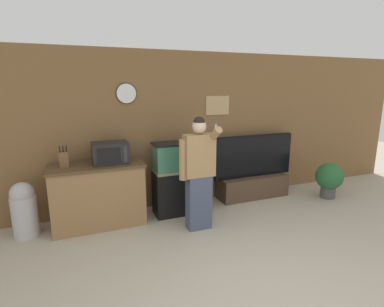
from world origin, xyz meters
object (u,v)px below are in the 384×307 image
(microwave, at_px, (110,153))
(aquarium_on_stand, at_px, (180,178))
(knife_block, at_px, (64,159))
(tv_on_stand, at_px, (253,179))
(potted_plant, at_px, (329,178))
(trash_bin, at_px, (24,209))
(counter_island, at_px, (99,195))
(person_standing, at_px, (198,172))

(microwave, distance_m, aquarium_on_stand, 1.16)
(knife_block, height_order, tv_on_stand, knife_block)
(potted_plant, relative_size, trash_bin, 0.84)
(counter_island, bearing_deg, aquarium_on_stand, -1.42)
(knife_block, distance_m, trash_bin, 0.86)
(counter_island, height_order, person_standing, person_standing)
(knife_block, xyz_separation_m, person_standing, (1.75, -0.68, -0.19))
(potted_plant, bearing_deg, microwave, 173.54)
(microwave, relative_size, potted_plant, 0.78)
(person_standing, bearing_deg, potted_plant, 4.94)
(counter_island, bearing_deg, tv_on_stand, 2.71)
(aquarium_on_stand, bearing_deg, knife_block, 177.78)
(microwave, bearing_deg, knife_block, 178.69)
(counter_island, bearing_deg, potted_plant, -5.85)
(tv_on_stand, distance_m, potted_plant, 1.40)
(knife_block, height_order, potted_plant, knife_block)
(potted_plant, bearing_deg, knife_block, 174.27)
(aquarium_on_stand, relative_size, potted_plant, 1.80)
(counter_island, xyz_separation_m, aquarium_on_stand, (1.26, -0.03, 0.12))
(microwave, height_order, knife_block, microwave)
(microwave, height_order, aquarium_on_stand, microwave)
(knife_block, distance_m, potted_plant, 4.54)
(microwave, relative_size, knife_block, 1.73)
(tv_on_stand, bearing_deg, microwave, -177.50)
(trash_bin, bearing_deg, knife_block, 2.00)
(trash_bin, bearing_deg, person_standing, -16.08)
(aquarium_on_stand, height_order, trash_bin, aquarium_on_stand)
(person_standing, relative_size, trash_bin, 2.10)
(person_standing, height_order, potted_plant, person_standing)
(trash_bin, bearing_deg, potted_plant, -4.88)
(aquarium_on_stand, xyz_separation_m, potted_plant, (2.79, -0.38, -0.21))
(tv_on_stand, bearing_deg, person_standing, -151.46)
(tv_on_stand, distance_m, person_standing, 1.71)
(person_standing, distance_m, potted_plant, 2.78)
(person_standing, height_order, trash_bin, person_standing)
(tv_on_stand, relative_size, potted_plant, 2.44)
(microwave, xyz_separation_m, potted_plant, (3.84, -0.43, -0.71))
(person_standing, relative_size, potted_plant, 2.50)
(microwave, xyz_separation_m, knife_block, (-0.63, 0.01, -0.04))
(microwave, bearing_deg, counter_island, -174.70)
(aquarium_on_stand, distance_m, tv_on_stand, 1.53)
(knife_block, height_order, aquarium_on_stand, knife_block)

